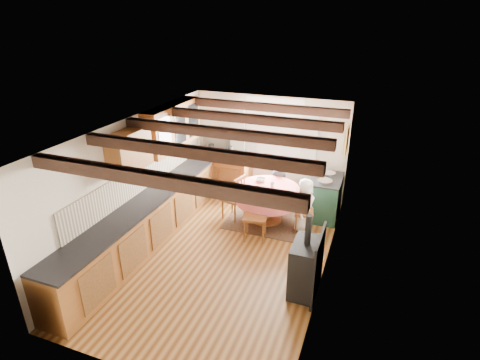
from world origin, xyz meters
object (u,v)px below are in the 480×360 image
at_px(aga_range, 325,197).
at_px(cast_iron_stove, 306,255).
at_px(child_right, 305,205).
at_px(chair_left, 233,197).
at_px(cup, 272,184).
at_px(chair_right, 304,211).
at_px(child_far, 279,185).
at_px(chair_near, 255,215).
at_px(dining_table, 267,205).

distance_m(aga_range, cast_iron_stove, 2.61).
height_order(cast_iron_stove, child_right, cast_iron_stove).
bearing_deg(chair_left, cup, 117.91).
relative_size(chair_left, aga_range, 1.01).
height_order(aga_range, cup, aga_range).
xyz_separation_m(chair_right, child_far, (-0.75, 0.82, 0.11)).
bearing_deg(cup, aga_range, 29.88).
bearing_deg(chair_near, cup, 73.80).
relative_size(aga_range, cup, 9.96).
height_order(dining_table, aga_range, aga_range).
relative_size(chair_right, cast_iron_stove, 0.65).
relative_size(chair_near, chair_left, 1.04).
relative_size(aga_range, child_right, 0.88).
bearing_deg(cast_iron_stove, child_right, 102.19).
distance_m(dining_table, cup, 0.46).
xyz_separation_m(dining_table, chair_near, (-0.02, -0.73, 0.12)).
bearing_deg(dining_table, chair_left, -172.28).
bearing_deg(cast_iron_stove, chair_near, 135.55).
height_order(chair_right, aga_range, aga_range).
distance_m(dining_table, chair_near, 0.74).
bearing_deg(child_far, chair_left, 37.28).
bearing_deg(cast_iron_stove, cup, 119.24).
xyz_separation_m(cast_iron_stove, cup, (-1.13, 2.01, 0.15)).
bearing_deg(dining_table, chair_near, -91.73).
bearing_deg(chair_near, dining_table, 78.66).
bearing_deg(chair_left, chair_near, 62.63).
bearing_deg(chair_near, chair_right, 28.09).
bearing_deg(cup, child_right, -11.76).
xyz_separation_m(dining_table, cup, (0.07, 0.09, 0.44)).
bearing_deg(dining_table, child_right, -4.36).
height_order(dining_table, cast_iron_stove, cast_iron_stove).
xyz_separation_m(chair_near, aga_range, (1.11, 1.40, -0.06)).
height_order(child_far, cup, child_far).
distance_m(chair_right, child_far, 1.12).
xyz_separation_m(chair_right, aga_range, (0.29, 0.76, 0.01)).
height_order(cast_iron_stove, cup, cast_iron_stove).
distance_m(chair_left, child_right, 1.52).
distance_m(chair_right, child_right, 0.12).
distance_m(aga_range, child_right, 0.80).
relative_size(chair_left, chair_right, 1.11).
xyz_separation_m(child_right, cup, (-0.72, 0.15, 0.28)).
relative_size(dining_table, aga_range, 1.33).
distance_m(dining_table, chair_right, 0.81).
bearing_deg(cup, cast_iron_stove, -60.76).
height_order(cast_iron_stove, child_far, cast_iron_stove).
height_order(chair_right, child_far, child_far).
bearing_deg(chair_near, chair_left, 128.44).
height_order(dining_table, child_far, child_far).
bearing_deg(dining_table, cup, 51.26).
height_order(chair_left, chair_right, chair_left).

